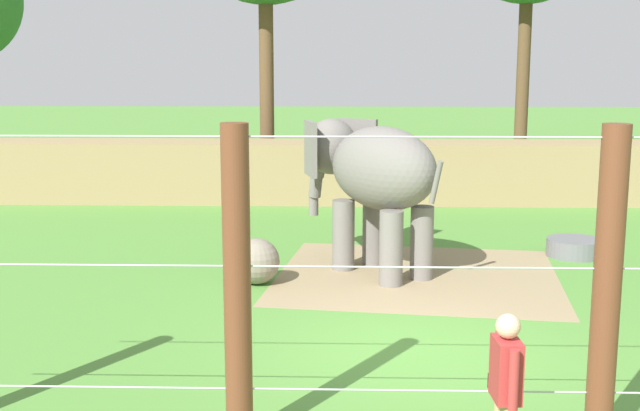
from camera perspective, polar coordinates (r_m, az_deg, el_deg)
ground_plane at (r=11.08m, az=6.75°, el=-10.24°), size 120.00×120.00×0.00m
dirt_patch at (r=14.85m, az=6.88°, el=-4.93°), size 5.58×5.26×0.01m
embankment_wall at (r=22.46m, az=4.12°, el=2.39°), size 36.00×1.80×1.66m
elephant at (r=14.77m, az=3.71°, el=2.27°), size 2.90×3.26×2.76m
enrichment_ball at (r=14.18m, az=-4.48°, el=-3.94°), size 0.81×0.81×0.81m
cable_fence at (r=8.03m, az=7.91°, el=-5.90°), size 11.94×0.28×3.27m
zookeeper at (r=7.55m, az=12.93°, el=-12.86°), size 0.24×0.58×1.67m
water_tub at (r=16.96m, az=17.51°, el=-2.82°), size 1.10×1.10×0.35m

